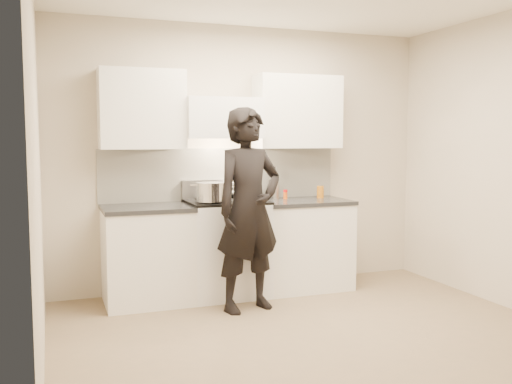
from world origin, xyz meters
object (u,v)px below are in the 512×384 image
Objects in this scene: wok at (241,186)px; person at (249,210)px; utensil_crock at (273,189)px; stove at (226,247)px; counter_right at (303,244)px.

wok is 0.26× the size of person.
person is at bearing -125.64° from utensil_crock.
stove is 0.70m from person.
counter_right is at bearing 19.23° from person.
counter_right is (0.83, 0.00, -0.01)m from stove.
person is (0.05, -0.54, 0.44)m from stove.
utensil_crock is (-0.25, 0.21, 0.56)m from counter_right.
utensil_crock is (0.58, 0.21, 0.55)m from stove.
stove is at bearing -180.00° from counter_right.
person reaches higher than utensil_crock.
utensil_crock reaches higher than counter_right.
stove is 0.52× the size of person.
wok reaches higher than stove.
stove is 0.83m from counter_right.
counter_right is at bearing -40.43° from utensil_crock.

